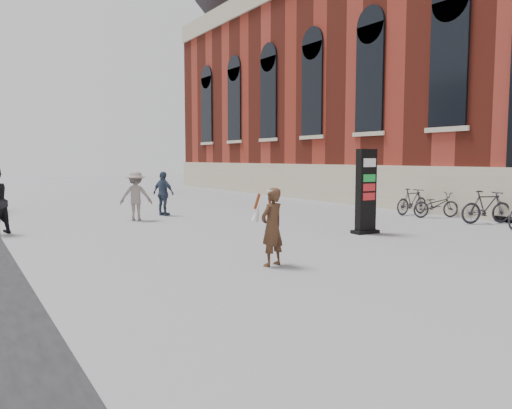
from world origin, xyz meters
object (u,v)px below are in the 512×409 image
pedestrian_c (164,194)px  info_pylon (366,191)px  pedestrian_b (136,196)px  bike_7 (412,201)px  woman (272,226)px  bike_5 (486,207)px  bike_6 (436,205)px

pedestrian_c → info_pylon: bearing=177.6°
pedestrian_b → bike_7: (9.35, -3.67, -0.34)m
woman → bike_5: (9.36, 1.72, -0.25)m
pedestrian_c → bike_6: (8.04, -5.61, -0.36)m
woman → bike_6: 10.06m
bike_6 → bike_7: size_ratio=1.04×
pedestrian_b → bike_6: pedestrian_b is taller
pedestrian_b → bike_7: 10.05m
woman → pedestrian_b: size_ratio=0.92×
pedestrian_c → pedestrian_b: bearing=96.5°
bike_7 → pedestrian_c: bearing=58.7°
info_pylon → woman: size_ratio=1.53×
pedestrian_b → pedestrian_c: 1.57m
info_pylon → bike_5: size_ratio=1.32×
bike_5 → bike_6: bearing=20.4°
pedestrian_b → bike_7: size_ratio=1.02×
pedestrian_b → bike_6: (9.35, -4.75, -0.38)m
bike_7 → woman: bearing=115.1°
info_pylon → bike_7: (4.81, 2.57, -0.68)m
pedestrian_c → bike_7: size_ratio=0.99×
woman → bike_5: size_ratio=0.86×
woman → bike_5: bearing=174.5°
bike_6 → pedestrian_c: bearing=76.6°
woman → pedestrian_c: (1.33, 9.29, 0.02)m
woman → bike_7: 10.50m
info_pylon → bike_7: size_ratio=1.43×
info_pylon → bike_6: info_pylon is taller
woman → pedestrian_b: bearing=-106.0°
bike_5 → bike_7: (0.00, 3.04, -0.04)m
woman → bike_6: (9.36, 3.68, -0.33)m
pedestrian_b → bike_5: pedestrian_b is taller
bike_5 → bike_6: size_ratio=1.04×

